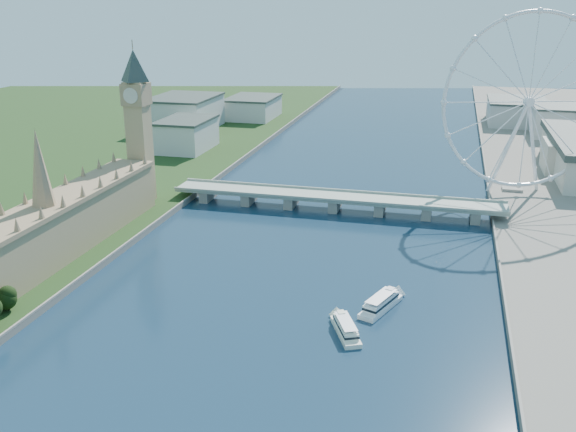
% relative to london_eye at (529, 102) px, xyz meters
% --- Properties ---
extents(parliament_range, '(24.00, 200.00, 70.00)m').
position_rel_london_eye_xyz_m(parliament_range, '(-247.98, -185.08, -49.04)').
color(parliament_range, tan).
rests_on(parliament_range, ground).
extents(big_ben, '(20.02, 20.02, 110.00)m').
position_rel_london_eye_xyz_m(big_ben, '(-247.98, -77.08, -0.95)').
color(big_ben, tan).
rests_on(big_ben, ground).
extents(westminster_bridge, '(220.00, 22.00, 9.50)m').
position_rel_london_eye_xyz_m(westminster_bridge, '(-119.98, -55.08, -60.89)').
color(westminster_bridge, gray).
rests_on(westminster_bridge, ground).
extents(london_eye, '(113.60, 39.12, 124.30)m').
position_rel_london_eye_xyz_m(london_eye, '(0.00, 0.00, 0.00)').
color(london_eye, silver).
rests_on(london_eye, ground).
extents(city_skyline, '(505.00, 280.00, 32.00)m').
position_rel_london_eye_xyz_m(city_skyline, '(-80.75, 205.00, -50.56)').
color(city_skyline, beige).
rests_on(city_skyline, ground).
extents(tour_boat_near, '(18.81, 29.72, 6.45)m').
position_rel_london_eye_xyz_m(tour_boat_near, '(-85.76, -218.80, -67.52)').
color(tour_boat_near, white).
rests_on(tour_boat_near, ground).
extents(tour_boat_far, '(19.27, 33.03, 7.14)m').
position_rel_london_eye_xyz_m(tour_boat_far, '(-74.01, -192.48, -67.52)').
color(tour_boat_far, white).
rests_on(tour_boat_far, ground).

